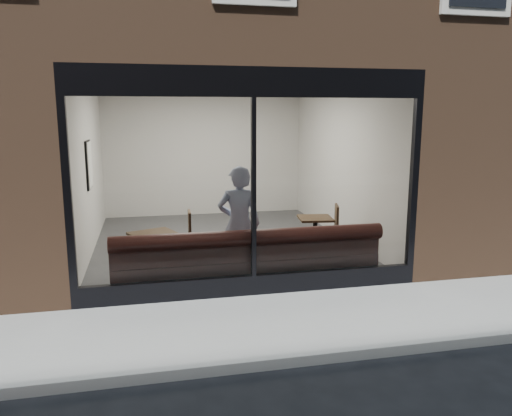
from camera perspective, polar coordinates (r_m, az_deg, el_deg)
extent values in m
plane|color=black|center=(5.52, 4.42, -17.24)|extent=(120.00, 120.00, 0.00)
cube|color=gray|center=(6.38, 1.76, -13.10)|extent=(40.00, 2.00, 0.01)
cube|color=gray|center=(5.45, 4.58, -16.93)|extent=(40.00, 0.10, 0.12)
cube|color=brown|center=(12.90, -22.79, 5.58)|extent=(2.50, 12.00, 3.20)
cube|color=brown|center=(13.71, 9.93, 6.52)|extent=(2.50, 12.00, 3.20)
cube|color=brown|center=(15.75, -7.19, 7.14)|extent=(5.00, 6.00, 3.20)
plane|color=#2D2D30|center=(10.09, -3.80, -3.96)|extent=(6.00, 6.00, 0.00)
plane|color=white|center=(9.78, -4.04, 14.30)|extent=(6.00, 6.00, 0.00)
plane|color=silver|center=(12.76, -5.93, 6.31)|extent=(5.00, 0.00, 5.00)
plane|color=silver|center=(9.76, -18.57, 4.43)|extent=(0.00, 6.00, 6.00)
plane|color=silver|center=(10.47, 9.74, 5.23)|extent=(0.00, 6.00, 6.00)
cube|color=black|center=(7.28, -0.27, -8.79)|extent=(5.00, 0.10, 0.30)
cube|color=black|center=(6.87, -0.30, 14.22)|extent=(5.00, 0.10, 0.40)
cube|color=black|center=(6.94, -0.28, 2.17)|extent=(0.06, 0.10, 2.50)
plane|color=white|center=(6.91, -0.23, 2.14)|extent=(4.80, 0.00, 4.80)
cube|color=#351813|center=(7.63, -0.91, -7.27)|extent=(4.00, 0.55, 0.45)
imported|color=#939EC0|center=(7.69, -1.93, -1.87)|extent=(0.72, 0.53, 1.81)
cube|color=#312013|center=(7.88, -11.55, -3.01)|extent=(0.86, 0.86, 0.04)
cube|color=#312013|center=(8.96, 6.80, -1.18)|extent=(0.66, 0.66, 0.04)
cube|color=#312013|center=(8.70, -8.77, -5.00)|extent=(0.40, 0.40, 0.04)
cube|color=#312013|center=(9.28, 7.93, -3.97)|extent=(0.54, 0.54, 0.04)
cube|color=white|center=(9.58, -18.46, 4.72)|extent=(0.02, 0.61, 0.82)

